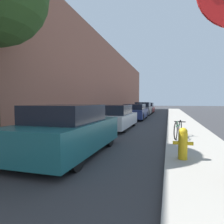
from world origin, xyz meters
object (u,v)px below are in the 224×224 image
at_px(parked_car_white, 114,117).
at_px(parked_car_grey, 143,109).
at_px(parked_car_navy, 135,112).
at_px(parked_car_red, 147,108).
at_px(parked_car_teal, 69,131).
at_px(bicycle, 178,129).
at_px(fire_hydrant, 183,143).

relative_size(parked_car_white, parked_car_grey, 1.03).
xyz_separation_m(parked_car_navy, parked_car_red, (-0.04, 10.43, 0.01)).
distance_m(parked_car_teal, parked_car_navy, 11.79).
bearing_deg(bicycle, parked_car_navy, 122.02).
distance_m(parked_car_teal, fire_hydrant, 3.15).
bearing_deg(parked_car_navy, bicycle, -70.28).
relative_size(parked_car_red, fire_hydrant, 5.31).
relative_size(fire_hydrant, bicycle, 0.49).
bearing_deg(parked_car_grey, bicycle, -77.55).
height_order(parked_car_navy, parked_car_red, parked_car_red).
height_order(parked_car_teal, bicycle, parked_car_teal).
xyz_separation_m(parked_car_grey, bicycle, (3.17, -14.36, -0.24)).
height_order(parked_car_white, bicycle, parked_car_white).
bearing_deg(parked_car_teal, parked_car_navy, 89.95).
bearing_deg(parked_car_navy, fire_hydrant, -75.18).
distance_m(parked_car_white, parked_car_red, 16.53).
height_order(parked_car_grey, fire_hydrant, parked_car_grey).
relative_size(parked_car_red, bicycle, 2.63).
bearing_deg(parked_car_white, bicycle, -38.93).
relative_size(parked_car_white, parked_car_navy, 1.00).
bearing_deg(parked_car_red, fire_hydrant, -81.89).
relative_size(parked_car_grey, parked_car_red, 1.04).
relative_size(parked_car_navy, parked_car_red, 1.08).
height_order(parked_car_navy, bicycle, parked_car_navy).
bearing_deg(fire_hydrant, parked_car_grey, 100.26).
height_order(parked_car_navy, fire_hydrant, parked_car_navy).
height_order(parked_car_red, bicycle, parked_car_red).
height_order(parked_car_teal, parked_car_navy, parked_car_teal).
bearing_deg(parked_car_navy, parked_car_red, 90.22).
height_order(parked_car_white, parked_car_navy, parked_car_white).
height_order(parked_car_grey, bicycle, parked_car_grey).
xyz_separation_m(parked_car_red, fire_hydrant, (3.17, -22.28, -0.12)).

